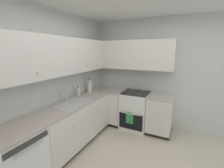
{
  "coord_description": "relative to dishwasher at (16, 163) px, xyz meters",
  "views": [
    {
      "loc": [
        -1.72,
        -0.45,
        1.85
      ],
      "look_at": [
        0.97,
        0.86,
        1.18
      ],
      "focal_mm": 23.98,
      "sensor_mm": 36.0,
      "label": 1
    }
  ],
  "objects": [
    {
      "name": "upper_cabinets_right",
      "position": [
        2.47,
        -0.68,
        1.33
      ],
      "size": [
        0.32,
        1.96,
        0.66
      ],
      "color": "silver"
    },
    {
      "name": "faucet",
      "position": [
        1.12,
        0.18,
        0.61
      ],
      "size": [
        0.07,
        0.16,
        0.26
      ],
      "color": "silver",
      "rests_on": "countertop_back"
    },
    {
      "name": "oven_range",
      "position": [
        2.35,
        -0.87,
        0.02
      ],
      "size": [
        0.68,
        0.62,
        1.03
      ],
      "color": "white",
      "rests_on": "ground_plane"
    },
    {
      "name": "dishwasher",
      "position": [
        0.0,
        0.0,
        0.0
      ],
      "size": [
        0.6,
        0.63,
        0.85
      ],
      "color": "white",
      "rests_on": "ground_plane"
    },
    {
      "name": "wall_back",
      "position": [
        0.76,
        0.33,
        0.87
      ],
      "size": [
        3.84,
        0.05,
        2.58
      ],
      "primitive_type": "cube",
      "color": "silver",
      "rests_on": "ground_plane"
    },
    {
      "name": "wall_right",
      "position": [
        2.66,
        -1.41,
        0.87
      ],
      "size": [
        0.05,
        3.52,
        2.58
      ],
      "primitive_type": "cube",
      "color": "silver",
      "rests_on": "ground_plane"
    },
    {
      "name": "countertop_right",
      "position": [
        2.33,
        -1.12,
        0.44
      ],
      "size": [
        0.6,
        1.41,
        0.03
      ],
      "color": "#B7A89E",
      "rests_on": "lower_cabinets_right"
    },
    {
      "name": "lower_cabinets_back",
      "position": [
        1.17,
        0.0,
        0.0
      ],
      "size": [
        1.73,
        0.62,
        0.85
      ],
      "color": "silver",
      "rests_on": "ground_plane"
    },
    {
      "name": "lower_cabinets_right",
      "position": [
        2.33,
        -1.12,
        0.0
      ],
      "size": [
        0.62,
        1.41,
        0.85
      ],
      "color": "silver",
      "rests_on": "ground_plane"
    },
    {
      "name": "paper_towel_roll",
      "position": [
        1.95,
        0.16,
        0.6
      ],
      "size": [
        0.11,
        0.11,
        0.34
      ],
      "color": "white",
      "rests_on": "countertop_back"
    },
    {
      "name": "countertop_back",
      "position": [
        1.17,
        0.0,
        0.44
      ],
      "size": [
        2.93,
        0.6,
        0.03
      ],
      "primitive_type": "cube",
      "color": "#B7A89E",
      "rests_on": "lower_cabinets_back"
    },
    {
      "name": "upper_cabinets_back",
      "position": [
        1.01,
        0.14,
        1.33
      ],
      "size": [
        2.61,
        0.34,
        0.66
      ],
      "color": "silver"
    },
    {
      "name": "soap_bottle",
      "position": [
        1.55,
        0.18,
        0.56
      ],
      "size": [
        0.06,
        0.06,
        0.23
      ],
      "color": "silver",
      "rests_on": "countertop_back"
    },
    {
      "name": "sink",
      "position": [
        1.12,
        -0.03,
        0.42
      ],
      "size": [
        0.71,
        0.4,
        0.1
      ],
      "color": "#B7B7BC",
      "rests_on": "countertop_back"
    }
  ]
}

